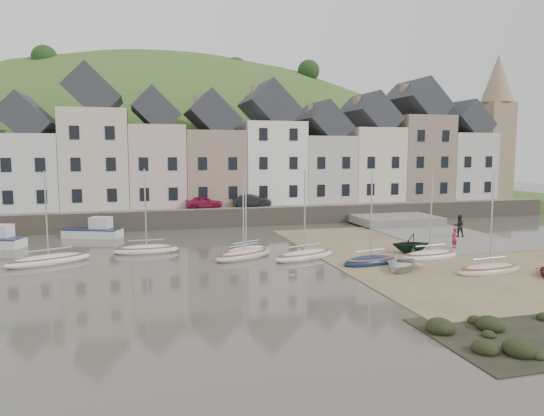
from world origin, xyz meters
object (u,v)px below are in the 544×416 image
object	(u,v)px
car_left	(204,202)
car_right	(252,201)
sailboat_0	(49,260)
person_red	(454,238)
person_dark	(459,226)
rowboat_white	(401,264)
rowboat_green	(411,243)

from	to	relation	value
car_left	car_right	bearing A→B (deg)	-85.06
car_left	sailboat_0	bearing A→B (deg)	146.48
car_left	car_right	xyz separation A→B (m)	(4.99, 0.00, 0.02)
person_red	person_dark	bearing A→B (deg)	-153.43
car_right	rowboat_white	bearing A→B (deg)	-151.79
sailboat_0	rowboat_white	world-z (taller)	sailboat_0
person_dark	car_left	distance (m)	24.25
sailboat_0	rowboat_green	distance (m)	24.82
sailboat_0	person_dark	world-z (taller)	sailboat_0
car_left	rowboat_green	bearing A→B (deg)	-142.07
rowboat_white	car_left	bearing A→B (deg)	150.29
person_dark	car_left	xyz separation A→B (m)	(-19.70, 14.09, 1.17)
rowboat_white	car_right	bearing A→B (deg)	138.94
person_dark	rowboat_green	bearing A→B (deg)	53.33
sailboat_0	person_red	bearing A→B (deg)	-5.73
rowboat_white	person_red	world-z (taller)	person_red
person_dark	person_red	bearing A→B (deg)	71.36
sailboat_0	rowboat_white	xyz separation A→B (m)	(21.34, -7.79, 0.15)
car_left	rowboat_white	bearing A→B (deg)	-153.86
sailboat_0	person_dark	distance (m)	32.05
sailboat_0	car_left	xyz separation A→B (m)	(12.31, 15.50, 1.97)
car_left	person_dark	bearing A→B (deg)	-120.63
person_red	person_dark	distance (m)	5.50
rowboat_green	car_right	size ratio (longest dim) A/B	0.69
rowboat_white	car_right	distance (m)	23.71
rowboat_green	car_left	bearing A→B (deg)	-138.61
car_right	sailboat_0	bearing A→B (deg)	150.22
rowboat_green	car_left	world-z (taller)	car_left
person_dark	car_left	world-z (taller)	car_left
car_left	car_right	world-z (taller)	car_right
sailboat_0	car_right	xyz separation A→B (m)	(17.30, 15.50, 1.99)
person_red	car_left	distance (m)	24.55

